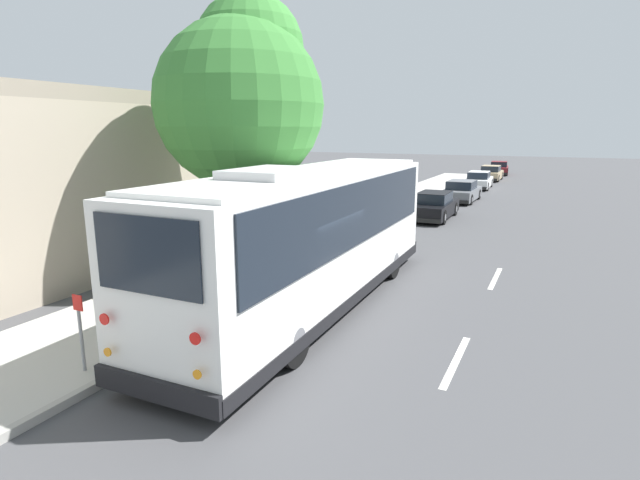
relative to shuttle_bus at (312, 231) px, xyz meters
The scene contains 15 objects.
ground_plane 2.18m from the shuttle_bus, behind, with size 160.00×160.00×0.00m, color #474749.
sidewalk_slab 3.91m from the shuttle_bus, 107.55° to the left, with size 80.00×3.50×0.15m, color #B2AFA8.
curb_strip 2.57m from the shuttle_bus, 125.27° to the left, with size 80.00×0.14×0.15m, color #9D9A94.
shuttle_bus is the anchor object (origin of this frame).
parked_sedan_black 13.86m from the shuttle_bus, ahead, with size 4.53×1.73×1.33m.
parked_sedan_gray 20.69m from the shuttle_bus, ahead, with size 4.46×1.87×1.28m.
parked_sedan_white 28.27m from the shuttle_bus, ahead, with size 4.59×1.83×1.27m.
parked_sedan_tan 34.95m from the shuttle_bus, ahead, with size 4.32×1.72×1.28m.
parked_sedan_maroon 41.37m from the shuttle_bus, ahead, with size 4.47×2.05×1.28m.
street_tree 4.80m from the shuttle_bus, 61.98° to the left, with size 4.73×4.73×7.91m.
sign_post_near 5.51m from the shuttle_bus, 158.65° to the left, with size 0.06×0.22×1.40m.
sign_post_far 4.15m from the shuttle_bus, 150.83° to the left, with size 0.06×0.22×1.59m.
fire_hydrant 7.74m from the shuttle_bus, 15.82° to the left, with size 0.22×0.22×0.81m.
lane_stripe_mid 4.52m from the shuttle_bus, 111.72° to the right, with size 2.40×0.14×0.01m, color silver.
lane_stripe_ahead 6.18m from the shuttle_bus, 40.33° to the right, with size 2.40×0.14×0.01m, color silver.
Camera 1 is at (-9.48, -5.16, 4.30)m, focal length 28.00 mm.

